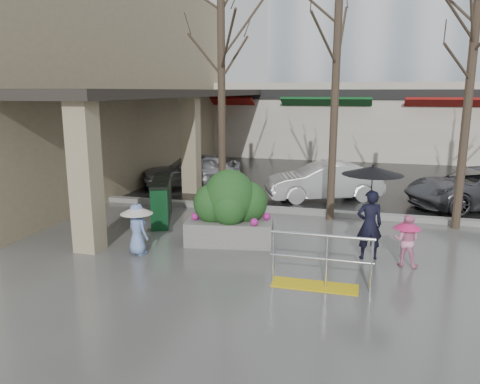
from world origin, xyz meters
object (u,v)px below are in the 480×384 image
at_px(tree_mideast, 474,37).
at_px(news_boxes, 162,200).
at_px(car_a, 192,170).
at_px(woman, 371,198).
at_px(tree_west, 221,36).
at_px(handrail, 319,268).
at_px(car_b, 324,181).
at_px(planter, 230,208).
at_px(child_pink, 407,237).
at_px(child_blue, 137,224).
at_px(car_c, 479,188).
at_px(tree_midwest, 338,26).

distance_m(tree_mideast, news_boxes, 9.04).
bearing_deg(car_a, woman, 19.78).
relative_size(tree_west, tree_mideast, 1.05).
relative_size(handrail, car_b, 0.50).
bearing_deg(planter, child_pink, -7.22).
relative_size(tree_west, planter, 3.12).
relative_size(child_blue, news_boxes, 0.54).
bearing_deg(tree_mideast, handrail, -123.19).
relative_size(tree_mideast, child_pink, 5.91).
height_order(news_boxes, car_c, car_c).
bearing_deg(tree_west, handrail, -55.01).
bearing_deg(child_pink, car_a, -29.80).
height_order(woman, car_b, woman).
xyz_separation_m(handrail, woman, (0.89, 1.80, 0.97)).
bearing_deg(tree_west, news_boxes, -134.62).
xyz_separation_m(planter, news_boxes, (-2.40, 1.37, -0.26)).
bearing_deg(tree_midwest, car_c, 31.47).
xyz_separation_m(tree_mideast, car_a, (-8.81, 3.46, -4.23)).
xyz_separation_m(tree_mideast, news_boxes, (-7.85, -1.37, -4.27)).
bearing_deg(planter, handrail, -41.75).
height_order(tree_midwest, child_blue, tree_midwest).
bearing_deg(car_b, car_c, 68.88).
bearing_deg(handrail, tree_mideast, 56.81).
bearing_deg(car_c, child_pink, -48.84).
height_order(child_pink, planter, planter).
height_order(tree_west, planter, tree_west).
bearing_deg(handrail, car_c, 60.70).
height_order(car_b, car_c, same).
relative_size(child_pink, car_a, 0.30).
distance_m(handrail, tree_mideast, 7.28).
distance_m(woman, car_a, 9.23).
relative_size(woman, car_b, 0.55).
height_order(tree_mideast, car_c, tree_mideast).
relative_size(tree_midwest, car_a, 1.89).
bearing_deg(woman, child_pink, 147.00).
height_order(handrail, news_boxes, news_boxes).
height_order(child_pink, news_boxes, news_boxes).
xyz_separation_m(tree_west, tree_midwest, (3.20, 0.00, 0.15)).
height_order(child_blue, planter, planter).
bearing_deg(handrail, car_b, 94.55).
height_order(handrail, child_pink, child_pink).
distance_m(tree_west, car_c, 9.16).
bearing_deg(tree_mideast, tree_west, -180.00).
bearing_deg(news_boxes, planter, -50.30).
relative_size(car_a, car_b, 0.97).
xyz_separation_m(child_blue, car_a, (-1.58, 7.50, -0.07)).
bearing_deg(child_blue, woman, -140.09).
bearing_deg(news_boxes, handrail, -56.71).
relative_size(handrail, child_blue, 1.64).
height_order(child_blue, car_b, car_b).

